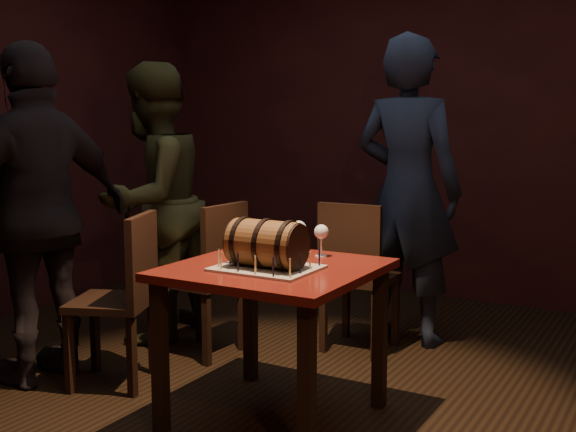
{
  "coord_description": "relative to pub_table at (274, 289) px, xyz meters",
  "views": [
    {
      "loc": [
        1.79,
        -3.02,
        1.45
      ],
      "look_at": [
        0.03,
        0.05,
        0.95
      ],
      "focal_mm": 45.0,
      "sensor_mm": 36.0,
      "label": 1
    }
  ],
  "objects": [
    {
      "name": "cake_board",
      "position": [
        0.01,
        -0.09,
        0.12
      ],
      "size": [
        0.45,
        0.35,
        0.01
      ],
      "primitive_type": "cube",
      "color": "gray",
      "rests_on": "pub_table"
    },
    {
      "name": "room_shell",
      "position": [
        -0.1,
        0.19,
        0.76
      ],
      "size": [
        5.04,
        5.04,
        2.8
      ],
      "color": "black",
      "rests_on": "ground"
    },
    {
      "name": "person_left_front",
      "position": [
        -1.37,
        -0.16,
        0.28
      ],
      "size": [
        0.61,
        1.13,
        1.84
      ],
      "primitive_type": "imported",
      "rotation": [
        0.0,
        0.0,
        -1.73
      ],
      "color": "black",
      "rests_on": "ground"
    },
    {
      "name": "person_back",
      "position": [
        0.1,
        1.48,
        0.33
      ],
      "size": [
        0.75,
        0.53,
        1.94
      ],
      "primitive_type": "imported",
      "rotation": [
        0.0,
        0.0,
        3.05
      ],
      "color": "#1A2335",
      "rests_on": "ground"
    },
    {
      "name": "pint_of_ale",
      "position": [
        -0.16,
        0.24,
        0.18
      ],
      "size": [
        0.07,
        0.07,
        0.15
      ],
      "color": "silver",
      "rests_on": "pub_table"
    },
    {
      "name": "wine_glass_right",
      "position": [
        0.09,
        0.31,
        0.23
      ],
      "size": [
        0.07,
        0.07,
        0.16
      ],
      "color": "silver",
      "rests_on": "pub_table"
    },
    {
      "name": "barrel_cake",
      "position": [
        0.01,
        -0.09,
        0.23
      ],
      "size": [
        0.39,
        0.23,
        0.23
      ],
      "color": "brown",
      "rests_on": "cake_board"
    },
    {
      "name": "pub_table",
      "position": [
        0.0,
        0.0,
        0.0
      ],
      "size": [
        0.9,
        0.9,
        0.75
      ],
      "color": "#54120E",
      "rests_on": "ground"
    },
    {
      "name": "wine_glass_mid",
      "position": [
        -0.07,
        0.36,
        0.23
      ],
      "size": [
        0.07,
        0.07,
        0.16
      ],
      "color": "silver",
      "rests_on": "pub_table"
    },
    {
      "name": "wine_glass_left",
      "position": [
        -0.25,
        0.26,
        0.23
      ],
      "size": [
        0.07,
        0.07,
        0.16
      ],
      "color": "silver",
      "rests_on": "pub_table"
    },
    {
      "name": "chair_back",
      "position": [
        -0.08,
        1.09,
        -0.12
      ],
      "size": [
        0.41,
        0.41,
        0.93
      ],
      "color": "black",
      "rests_on": "ground"
    },
    {
      "name": "chair_left_rear",
      "position": [
        -0.8,
        0.61,
        -0.12
      ],
      "size": [
        0.42,
        0.42,
        0.93
      ],
      "color": "black",
      "rests_on": "ground"
    },
    {
      "name": "menu_card",
      "position": [
        -0.29,
        0.3,
        0.17
      ],
      "size": [
        0.1,
        0.05,
        0.13
      ],
      "primitive_type": null,
      "color": "white",
      "rests_on": "pub_table"
    },
    {
      "name": "birthday_candles",
      "position": [
        0.01,
        -0.09,
        0.16
      ],
      "size": [
        0.4,
        0.3,
        0.09
      ],
      "color": "#F6E793",
      "rests_on": "cake_board"
    },
    {
      "name": "chair_left_front",
      "position": [
        -0.92,
        -0.01,
        -0.12
      ],
      "size": [
        0.52,
        0.52,
        0.93
      ],
      "color": "black",
      "rests_on": "ground"
    },
    {
      "name": "person_left_rear",
      "position": [
        -1.35,
        0.72,
        0.25
      ],
      "size": [
        0.71,
        0.89,
        1.78
      ],
      "primitive_type": "imported",
      "rotation": [
        0.0,
        0.0,
        -1.53
      ],
      "color": "#38381C",
      "rests_on": "ground"
    }
  ]
}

